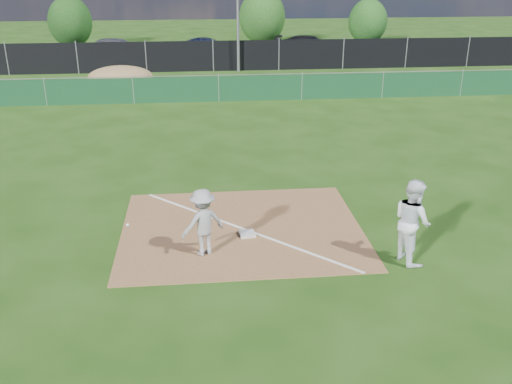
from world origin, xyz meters
TOP-DOWN VIEW (x-y plane):
  - ground at (0.00, 10.00)m, footprint 90.00×90.00m
  - infield_dirt at (0.00, 1.00)m, footprint 6.00×5.00m
  - foul_line at (0.00, 1.00)m, footprint 5.01×5.01m
  - green_fence at (0.00, 15.00)m, footprint 44.00×0.05m
  - dirt_mound at (-5.00, 18.50)m, footprint 3.38×2.60m
  - black_fence at (0.00, 23.00)m, footprint 46.00×0.04m
  - parking_lot at (0.00, 28.00)m, footprint 46.00×9.00m
  - light_pole at (1.50, 22.70)m, footprint 0.16×0.16m
  - first_base at (0.10, 0.61)m, footprint 0.42×0.42m
  - play_at_first at (-0.97, -0.23)m, footprint 2.27×0.97m
  - runner at (3.63, -0.95)m, footprint 0.92×1.08m
  - car_left at (-6.24, 27.44)m, footprint 4.78×2.60m
  - car_mid at (-0.08, 27.00)m, footprint 4.54×2.32m
  - car_right at (6.85, 27.60)m, footprint 5.25×3.35m
  - tree_left at (-10.31, 33.43)m, footprint 3.22×3.22m
  - tree_mid at (4.15, 33.55)m, footprint 3.56×3.56m
  - tree_right at (12.32, 32.81)m, footprint 2.97×2.97m

SIDE VIEW (x-z plane):
  - ground at x=0.00m, z-range 0.00..0.00m
  - parking_lot at x=0.00m, z-range 0.00..0.01m
  - infield_dirt at x=0.00m, z-range 0.00..0.02m
  - foul_line at x=0.00m, z-range 0.02..0.03m
  - first_base at x=0.10m, z-range 0.02..0.10m
  - dirt_mound at x=-5.00m, z-range 0.00..1.17m
  - green_fence at x=0.00m, z-range 0.00..1.20m
  - car_right at x=6.85m, z-range 0.01..1.43m
  - car_mid at x=-0.08m, z-range 0.01..1.44m
  - car_left at x=-6.24m, z-range 0.01..1.55m
  - play_at_first at x=-0.97m, z-range 0.02..1.61m
  - black_fence at x=0.00m, z-range 0.00..1.80m
  - runner at x=3.63m, z-range 0.00..1.94m
  - tree_right at x=12.32m, z-range 0.05..3.58m
  - tree_left at x=-10.31m, z-range 0.06..3.87m
  - tree_mid at x=4.15m, z-range 0.06..4.28m
  - light_pole at x=1.50m, z-range 0.00..8.00m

